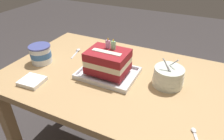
{
  "coord_description": "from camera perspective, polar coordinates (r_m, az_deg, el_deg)",
  "views": [
    {
      "loc": [
        0.38,
        -0.83,
        1.36
      ],
      "look_at": [
        -0.02,
        -0.01,
        0.8
      ],
      "focal_mm": 32.66,
      "sensor_mm": 36.0,
      "label": 1
    }
  ],
  "objects": [
    {
      "name": "birthday_cake",
      "position": [
        1.04,
        -1.16,
        2.45
      ],
      "size": [
        0.21,
        0.16,
        0.17
      ],
      "color": "maroon",
      "rests_on": "foil_tray"
    },
    {
      "name": "ice_cream_tub",
      "position": [
        1.25,
        -19.32,
        4.26
      ],
      "size": [
        0.12,
        0.12,
        0.11
      ],
      "color": "white",
      "rests_on": "dining_table"
    },
    {
      "name": "foil_tray",
      "position": [
        1.08,
        -1.13,
        -1.04
      ],
      "size": [
        0.3,
        0.23,
        0.02
      ],
      "color": "silver",
      "rests_on": "dining_table"
    },
    {
      "name": "dining_table",
      "position": [
        1.15,
        1.06,
        -5.89
      ],
      "size": [
        1.2,
        0.77,
        0.77
      ],
      "color": "tan",
      "rests_on": "ground_plane"
    },
    {
      "name": "serving_spoon_near_tray",
      "position": [
        0.83,
        22.3,
        -16.5
      ],
      "size": [
        0.06,
        0.11,
        0.01
      ],
      "color": "silver",
      "rests_on": "dining_table"
    },
    {
      "name": "napkin_pile",
      "position": [
        1.1,
        -21.45,
        -2.9
      ],
      "size": [
        0.12,
        0.11,
        0.02
      ],
      "color": "white",
      "rests_on": "dining_table"
    },
    {
      "name": "serving_spoon_by_bowls",
      "position": [
        1.34,
        -9.62,
        5.3
      ],
      "size": [
        0.04,
        0.13,
        0.01
      ],
      "color": "silver",
      "rests_on": "dining_table"
    },
    {
      "name": "bowl_stack",
      "position": [
        1.03,
        15.47,
        -1.81
      ],
      "size": [
        0.15,
        0.15,
        0.15
      ],
      "color": "silver",
      "rests_on": "dining_table"
    }
  ]
}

